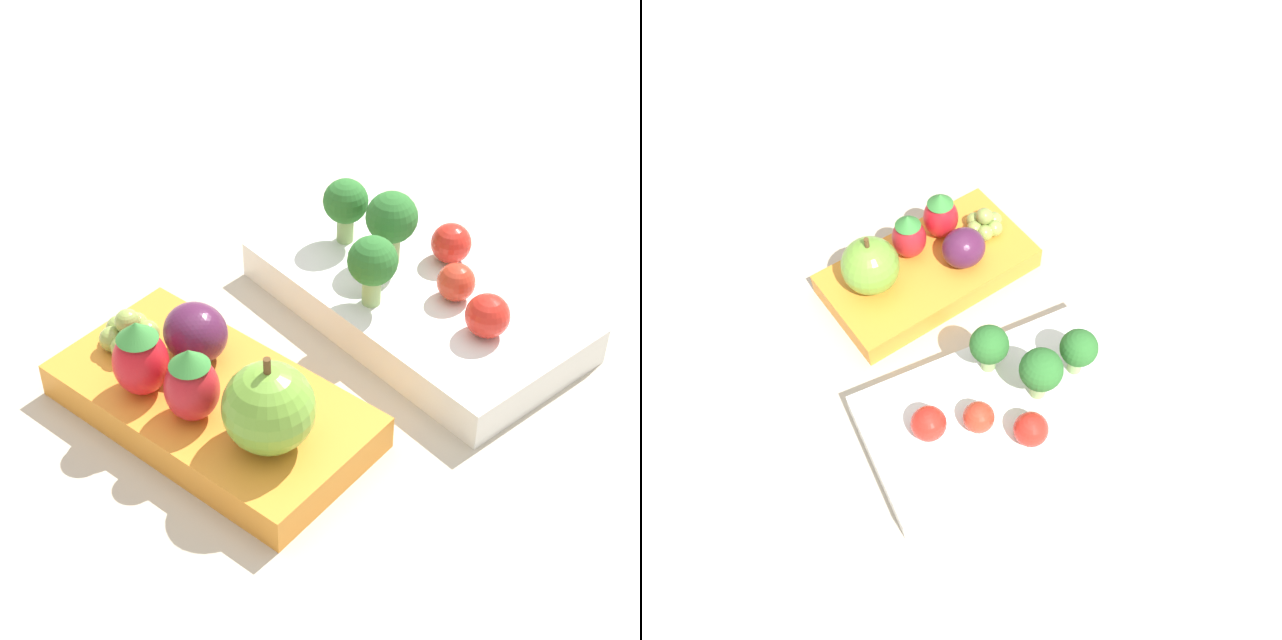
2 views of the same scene
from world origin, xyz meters
TOP-DOWN VIEW (x-y plane):
  - ground_plane at (0.00, 0.00)m, footprint 4.00×4.00m
  - bento_box_savoury at (0.01, 0.08)m, footprint 0.22×0.13m
  - bento_box_fruit at (-0.01, -0.07)m, footprint 0.19×0.11m
  - broccoli_floret_0 at (0.00, 0.05)m, footprint 0.03×0.03m
  - broccoli_floret_1 at (-0.06, 0.08)m, footprint 0.03×0.03m
  - broccoli_floret_2 at (-0.02, 0.09)m, footprint 0.03×0.03m
  - cherry_tomato_0 at (0.07, 0.07)m, footprint 0.03×0.03m
  - cherry_tomato_1 at (0.03, 0.09)m, footprint 0.02×0.02m
  - cherry_tomato_2 at (0.01, 0.11)m, footprint 0.03×0.03m
  - apple at (0.04, -0.08)m, footprint 0.05×0.05m
  - strawberry_0 at (-0.04, -0.10)m, footprint 0.03×0.03m
  - strawberry_1 at (-0.01, -0.09)m, footprint 0.03×0.03m
  - plum at (-0.04, -0.06)m, footprint 0.04×0.04m
  - grape_cluster at (-0.08, -0.08)m, footprint 0.04×0.03m

SIDE VIEW (x-z plane):
  - ground_plane at x=0.00m, z-range 0.00..0.00m
  - bento_box_fruit at x=-0.01m, z-range 0.00..0.02m
  - bento_box_savoury at x=0.01m, z-range 0.00..0.03m
  - grape_cluster at x=-0.08m, z-range 0.02..0.04m
  - cherry_tomato_1 at x=0.03m, z-range 0.03..0.05m
  - cherry_tomato_2 at x=0.01m, z-range 0.03..0.05m
  - cherry_tomato_0 at x=0.07m, z-range 0.03..0.05m
  - plum at x=-0.04m, z-range 0.02..0.06m
  - strawberry_1 at x=-0.01m, z-range 0.02..0.07m
  - strawberry_0 at x=-0.04m, z-range 0.02..0.07m
  - apple at x=0.04m, z-range 0.02..0.08m
  - broccoli_floret_1 at x=-0.06m, z-range 0.03..0.08m
  - broccoli_floret_0 at x=0.00m, z-range 0.03..0.08m
  - broccoli_floret_2 at x=-0.02m, z-range 0.03..0.08m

